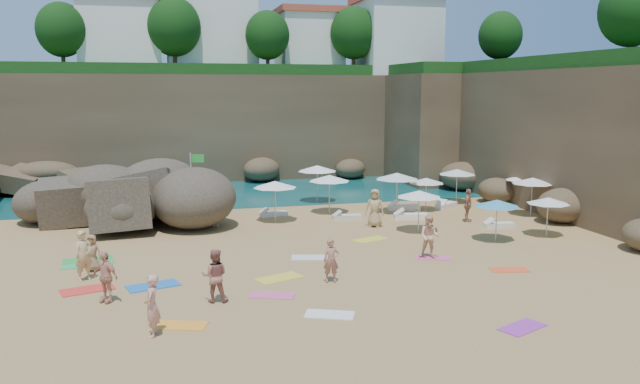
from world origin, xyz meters
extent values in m
plane|color=tan|center=(0.00, 0.00, 0.00)|extent=(120.00, 120.00, 0.00)
plane|color=#0C4751|center=(0.00, 30.00, 0.00)|extent=(120.00, 120.00, 0.00)
cube|color=brown|center=(2.00, 25.00, 4.00)|extent=(44.00, 8.00, 8.00)
cube|color=brown|center=(19.00, 8.00, 4.00)|extent=(8.00, 30.00, 8.00)
cube|color=brown|center=(17.00, 20.00, 4.00)|extent=(10.00, 12.00, 8.00)
cube|color=white|center=(-8.00, 26.00, 10.75)|extent=(6.00, 5.00, 5.50)
cube|color=white|center=(-1.00, 27.00, 11.25)|extent=(7.00, 6.00, 6.50)
cube|color=white|center=(7.00, 26.00, 10.50)|extent=(5.00, 5.00, 5.00)
cube|color=#B2472D|center=(7.00, 26.00, 13.25)|extent=(5.40, 5.40, 0.50)
cube|color=white|center=(14.00, 24.00, 11.00)|extent=(6.00, 6.00, 6.00)
sphere|color=#11380F|center=(-12.00, 24.00, 11.20)|extent=(3.60, 3.60, 3.60)
sphere|color=#11380F|center=(-4.00, 24.00, 11.60)|extent=(4.05, 4.05, 4.05)
sphere|color=#11380F|center=(3.00, 23.00, 11.04)|extent=(3.42, 3.42, 3.42)
sphere|color=#11380F|center=(10.00, 23.00, 11.36)|extent=(3.78, 3.78, 3.78)
sphere|color=#11380F|center=(19.00, 16.00, 10.80)|extent=(3.15, 3.15, 3.15)
sphere|color=#11380F|center=(20.00, 4.00, 11.20)|extent=(3.60, 3.60, 3.60)
cylinder|color=white|center=(-18.00, 30.00, 3.00)|extent=(0.10, 0.10, 6.00)
cylinder|color=white|center=(-16.50, 30.00, 3.00)|extent=(0.10, 0.10, 6.00)
cylinder|color=white|center=(-15.00, 30.00, 3.00)|extent=(0.10, 0.10, 6.00)
cylinder|color=silver|center=(-3.93, 6.73, 1.85)|extent=(0.07, 0.07, 3.70)
cube|color=green|center=(-3.57, 6.73, 3.40)|extent=(0.64, 0.16, 0.42)
cylinder|color=silver|center=(3.69, 7.39, 1.03)|extent=(0.06, 0.06, 2.06)
cone|color=white|center=(3.69, 7.39, 2.01)|extent=(2.31, 2.31, 0.35)
cylinder|color=silver|center=(3.92, 11.06, 1.08)|extent=(0.06, 0.06, 2.16)
cone|color=white|center=(3.92, 11.06, 2.11)|extent=(2.42, 2.42, 0.37)
cylinder|color=silver|center=(12.12, 8.55, 0.99)|extent=(0.06, 0.06, 1.99)
cone|color=silver|center=(12.12, 8.55, 1.94)|extent=(2.23, 2.23, 0.34)
cylinder|color=silver|center=(15.40, 6.57, 0.89)|extent=(0.05, 0.05, 1.78)
cone|color=white|center=(15.40, 6.57, 1.73)|extent=(1.99, 1.99, 0.30)
cylinder|color=silver|center=(14.35, 3.96, 1.00)|extent=(0.06, 0.06, 2.01)
cone|color=silver|center=(14.35, 3.96, 1.96)|extent=(2.25, 2.25, 0.34)
cylinder|color=silver|center=(0.32, 5.95, 1.03)|extent=(0.06, 0.06, 2.05)
cone|color=white|center=(0.32, 5.95, 2.00)|extent=(2.30, 2.30, 0.35)
cylinder|color=silver|center=(9.27, 6.72, 0.90)|extent=(0.05, 0.05, 1.81)
cone|color=silver|center=(9.27, 6.72, 1.76)|extent=(2.03, 2.03, 0.31)
cylinder|color=silver|center=(7.37, 6.48, 1.09)|extent=(0.06, 0.06, 2.17)
cone|color=silver|center=(7.37, 6.48, 2.12)|extent=(2.44, 2.44, 0.37)
cylinder|color=silver|center=(6.67, 1.79, 0.98)|extent=(0.06, 0.06, 1.95)
cone|color=white|center=(6.67, 1.79, 1.91)|extent=(2.19, 2.19, 0.33)
cylinder|color=silver|center=(9.39, -0.82, 0.92)|extent=(0.05, 0.05, 1.84)
cone|color=#3894BF|center=(9.39, -0.82, 1.79)|extent=(2.06, 2.06, 0.31)
cylinder|color=silver|center=(12.24, -0.56, 0.89)|extent=(0.05, 0.05, 1.77)
cone|color=silver|center=(12.24, -0.56, 1.73)|extent=(1.99, 1.99, 0.30)
cube|color=white|center=(0.49, 7.41, 0.12)|extent=(1.61, 0.77, 0.24)
cube|color=white|center=(8.16, 7.28, 0.14)|extent=(1.87, 0.85, 0.28)
cube|color=silver|center=(10.89, 7.39, 0.13)|extent=(1.72, 1.45, 0.26)
cube|color=silver|center=(4.18, 5.59, 0.12)|extent=(1.59, 0.62, 0.24)
cube|color=white|center=(7.56, 4.84, 0.14)|extent=(1.89, 0.97, 0.28)
cube|color=silver|center=(11.07, 1.75, 0.12)|extent=(1.58, 0.62, 0.24)
cube|color=#E4588F|center=(-1.98, -5.79, 0.01)|extent=(1.71, 1.27, 0.03)
cube|color=orange|center=(-5.07, -7.82, 0.01)|extent=(1.64, 1.18, 0.03)
cube|color=#34B663|center=(-8.45, -0.29, 0.02)|extent=(1.99, 1.10, 0.03)
cube|color=yellow|center=(-1.37, -3.94, 0.02)|extent=(1.92, 1.44, 0.03)
cube|color=silver|center=(0.46, -1.47, 0.01)|extent=(1.79, 1.18, 0.03)
cube|color=purple|center=(4.66, -10.50, 0.01)|extent=(1.67, 1.28, 0.03)
cube|color=red|center=(-8.13, -3.58, 0.02)|extent=(1.95, 1.35, 0.03)
cube|color=blue|center=(-5.91, -3.72, 0.02)|extent=(1.99, 1.37, 0.03)
cube|color=#DC558F|center=(5.36, -2.76, 0.01)|extent=(1.65, 1.24, 0.03)
cube|color=#FE5528|center=(7.50, -5.14, 0.01)|extent=(1.55, 0.96, 0.03)
cube|color=green|center=(-8.52, 0.45, 0.02)|extent=(2.06, 1.25, 0.03)
cube|color=yellow|center=(3.85, 0.88, 0.01)|extent=(1.77, 1.30, 0.03)
cube|color=white|center=(-0.57, -8.06, 0.01)|extent=(1.70, 1.29, 0.03)
imported|color=tan|center=(-8.32, -2.38, 0.94)|extent=(0.82, 0.75, 1.88)
imported|color=#A56052|center=(-3.90, -5.92, 0.89)|extent=(0.98, 0.83, 1.78)
imported|color=#DEA87E|center=(-2.81, 5.52, 0.77)|extent=(1.06, 0.85, 1.53)
imported|color=#A47052|center=(10.18, 3.42, 0.88)|extent=(0.96, 1.08, 1.76)
imported|color=tan|center=(5.01, 3.51, 0.97)|extent=(1.08, 0.90, 1.95)
imported|color=#AF6857|center=(-8.47, 7.62, 0.75)|extent=(1.39, 0.41, 1.50)
imported|color=#DF947F|center=(-5.88, -8.41, 0.90)|extent=(0.55, 0.73, 1.81)
imported|color=#E69E82|center=(-7.38, -5.08, 0.21)|extent=(1.85, 1.94, 0.41)
imported|color=#99734C|center=(-8.15, -1.24, 0.19)|extent=(1.03, 1.54, 0.38)
imported|color=#AB6855|center=(0.37, -4.87, 0.19)|extent=(0.81, 1.64, 0.38)
imported|color=#EFB288|center=(5.17, -2.80, 0.34)|extent=(1.67, 1.98, 0.68)
camera|label=1|loc=(-5.52, -25.89, 6.96)|focal=35.00mm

